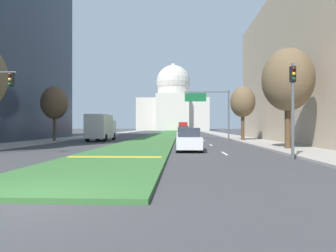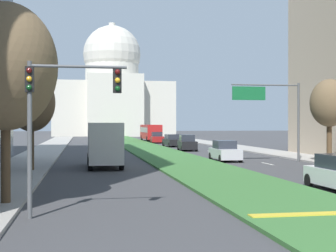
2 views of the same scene
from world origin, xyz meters
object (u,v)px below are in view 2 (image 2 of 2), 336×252
(street_tree_right_mid, at_px, (329,104))
(sedan_midblock, at_px, (225,151))
(street_tree_left_mid, at_px, (32,103))
(traffic_light_near_left, at_px, (56,104))
(sedan_very_far, at_px, (157,138))
(city_bus, at_px, (151,131))
(box_truck_delivery, at_px, (105,144))
(sedan_distant, at_px, (187,143))
(capitol_building, at_px, (112,94))
(overhead_guide_sign, at_px, (273,105))
(sedan_far_horizon, at_px, (172,141))
(street_tree_left_near, at_px, (6,67))

(street_tree_right_mid, distance_m, sedan_midblock, 9.17)
(street_tree_left_mid, bearing_deg, traffic_light_near_left, -81.51)
(street_tree_right_mid, height_order, sedan_very_far, street_tree_right_mid)
(city_bus, bearing_deg, box_truck_delivery, -101.46)
(traffic_light_near_left, relative_size, sedan_midblock, 1.23)
(city_bus, bearing_deg, sedan_distant, -90.04)
(sedan_midblock, xyz_separation_m, city_bus, (0.20, 46.89, 0.96))
(capitol_building, bearing_deg, overhead_guide_sign, -85.46)
(capitol_building, relative_size, street_tree_right_mid, 4.68)
(street_tree_right_mid, distance_m, sedan_far_horizon, 31.38)
(overhead_guide_sign, height_order, sedan_distant, overhead_guide_sign)
(traffic_light_near_left, height_order, overhead_guide_sign, overhead_guide_sign)
(overhead_guide_sign, bearing_deg, sedan_distant, 101.19)
(capitol_building, relative_size, overhead_guide_sign, 4.75)
(street_tree_left_near, relative_size, sedan_midblock, 1.84)
(sedan_far_horizon, distance_m, city_bus, 20.88)
(overhead_guide_sign, distance_m, city_bus, 48.67)
(overhead_guide_sign, relative_size, street_tree_right_mid, 0.99)
(sedan_distant, xyz_separation_m, sedan_very_far, (-0.17, 22.45, -0.01))
(sedan_distant, height_order, box_truck_delivery, box_truck_delivery)
(street_tree_right_mid, bearing_deg, street_tree_left_mid, -173.79)
(sedan_midblock, height_order, box_truck_delivery, box_truck_delivery)
(street_tree_left_mid, distance_m, box_truck_delivery, 6.04)
(capitol_building, xyz_separation_m, overhead_guide_sign, (7.54, -94.95, -6.51))
(traffic_light_near_left, bearing_deg, sedan_very_far, 78.34)
(street_tree_left_mid, distance_m, sedan_very_far, 47.68)
(overhead_guide_sign, height_order, box_truck_delivery, overhead_guide_sign)
(traffic_light_near_left, distance_m, sedan_distant, 40.87)
(street_tree_left_near, relative_size, box_truck_delivery, 1.21)
(sedan_midblock, relative_size, sedan_far_horizon, 0.88)
(capitol_building, relative_size, sedan_far_horizon, 6.47)
(street_tree_left_mid, height_order, sedan_midblock, street_tree_left_mid)
(city_bus, bearing_deg, street_tree_left_near, -102.45)
(box_truck_delivery, bearing_deg, traffic_light_near_left, -97.46)
(street_tree_right_mid, bearing_deg, sedan_midblock, 148.35)
(sedan_midblock, relative_size, box_truck_delivery, 0.66)
(overhead_guide_sign, relative_size, sedan_very_far, 1.39)
(street_tree_left_near, relative_size, city_bus, 0.70)
(street_tree_left_near, bearing_deg, street_tree_left_mid, 91.70)
(overhead_guide_sign, xyz_separation_m, sedan_very_far, (-3.63, 39.93, -3.82))
(street_tree_right_mid, xyz_separation_m, sedan_distant, (-6.90, 20.26, -3.84))
(street_tree_left_mid, bearing_deg, sedan_distant, 56.18)
(traffic_light_near_left, distance_m, street_tree_left_near, 3.63)
(overhead_guide_sign, bearing_deg, sedan_midblock, 156.54)
(capitol_building, distance_m, overhead_guide_sign, 95.47)
(sedan_midblock, xyz_separation_m, box_truck_delivery, (-10.21, -4.42, 0.87))
(street_tree_left_near, xyz_separation_m, city_bus, (14.81, 67.05, -3.52))
(sedan_distant, bearing_deg, sedan_far_horizon, 89.38)
(capitol_building, xyz_separation_m, street_tree_left_near, (-10.70, -113.54, -5.89))
(street_tree_left_near, relative_size, sedan_very_far, 1.66)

